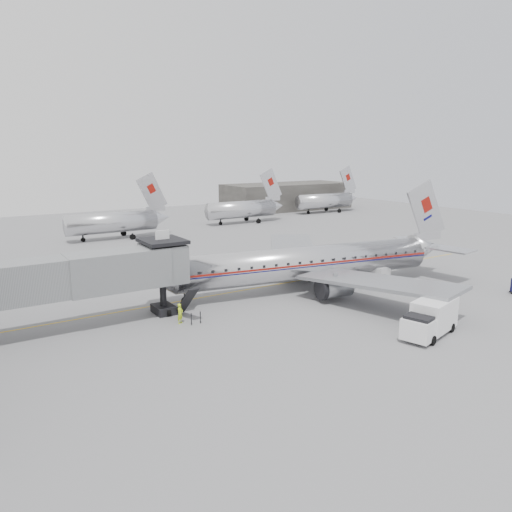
{
  "coord_description": "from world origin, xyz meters",
  "views": [
    {
      "loc": [
        -24.68,
        -34.97,
        13.71
      ],
      "look_at": [
        1.94,
        6.47,
        3.2
      ],
      "focal_mm": 35.0,
      "sensor_mm": 36.0,
      "label": 1
    }
  ],
  "objects_px": {
    "airliner": "(312,262)",
    "baggage_cart_white": "(379,273)",
    "ramp_worker": "(180,313)",
    "service_van": "(430,318)"
  },
  "relations": [
    {
      "from": "airliner",
      "to": "baggage_cart_white",
      "type": "bearing_deg",
      "value": -5.19
    },
    {
      "from": "baggage_cart_white",
      "to": "ramp_worker",
      "type": "bearing_deg",
      "value": 166.79
    },
    {
      "from": "service_van",
      "to": "airliner",
      "type": "bearing_deg",
      "value": 71.5
    },
    {
      "from": "service_van",
      "to": "baggage_cart_white",
      "type": "xyz_separation_m",
      "value": [
        8.33,
        13.07,
        -0.46
      ]
    },
    {
      "from": "ramp_worker",
      "to": "baggage_cart_white",
      "type": "bearing_deg",
      "value": -32.66
    },
    {
      "from": "service_van",
      "to": "baggage_cart_white",
      "type": "relative_size",
      "value": 2.32
    },
    {
      "from": "airliner",
      "to": "ramp_worker",
      "type": "xyz_separation_m",
      "value": [
        -15.52,
        -2.42,
        -1.84
      ]
    },
    {
      "from": "service_van",
      "to": "baggage_cart_white",
      "type": "distance_m",
      "value": 15.5
    },
    {
      "from": "baggage_cart_white",
      "to": "ramp_worker",
      "type": "distance_m",
      "value": 23.01
    },
    {
      "from": "airliner",
      "to": "ramp_worker",
      "type": "height_order",
      "value": "airliner"
    }
  ]
}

